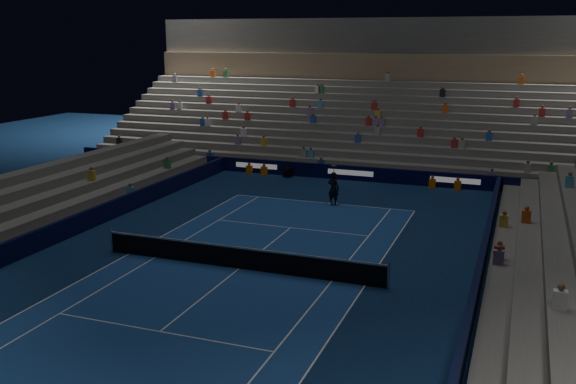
# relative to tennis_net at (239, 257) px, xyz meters

# --- Properties ---
(ground) EXTENTS (90.00, 90.00, 0.00)m
(ground) POSITION_rel_tennis_net_xyz_m (0.00, 0.00, -0.50)
(ground) COLOR #0B2145
(ground) RESTS_ON ground
(court_surface) EXTENTS (10.97, 23.77, 0.01)m
(court_surface) POSITION_rel_tennis_net_xyz_m (0.00, 0.00, -0.50)
(court_surface) COLOR navy
(court_surface) RESTS_ON ground
(sponsor_barrier_far) EXTENTS (44.00, 0.25, 1.00)m
(sponsor_barrier_far) POSITION_rel_tennis_net_xyz_m (0.00, 18.50, -0.00)
(sponsor_barrier_far) COLOR black
(sponsor_barrier_far) RESTS_ON ground
(sponsor_barrier_east) EXTENTS (0.25, 37.00, 1.00)m
(sponsor_barrier_east) POSITION_rel_tennis_net_xyz_m (9.70, 0.00, -0.00)
(sponsor_barrier_east) COLOR black
(sponsor_barrier_east) RESTS_ON ground
(sponsor_barrier_west) EXTENTS (0.25, 37.00, 1.00)m
(sponsor_barrier_west) POSITION_rel_tennis_net_xyz_m (-9.70, 0.00, -0.00)
(sponsor_barrier_west) COLOR black
(sponsor_barrier_west) RESTS_ON ground
(grandstand_main) EXTENTS (44.00, 15.20, 11.20)m
(grandstand_main) POSITION_rel_tennis_net_xyz_m (0.00, 27.90, 2.87)
(grandstand_main) COLOR slate
(grandstand_main) RESTS_ON ground
(tennis_net) EXTENTS (12.90, 0.10, 1.10)m
(tennis_net) POSITION_rel_tennis_net_xyz_m (0.00, 0.00, 0.00)
(tennis_net) COLOR #B2B2B7
(tennis_net) RESTS_ON ground
(tennis_player) EXTENTS (0.81, 0.63, 1.98)m
(tennis_player) POSITION_rel_tennis_net_xyz_m (0.75, 11.65, 0.49)
(tennis_player) COLOR black
(tennis_player) RESTS_ON ground
(broadcast_camera) EXTENTS (0.60, 1.00, 0.64)m
(broadcast_camera) POSITION_rel_tennis_net_xyz_m (-4.42, 17.98, -0.18)
(broadcast_camera) COLOR black
(broadcast_camera) RESTS_ON ground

